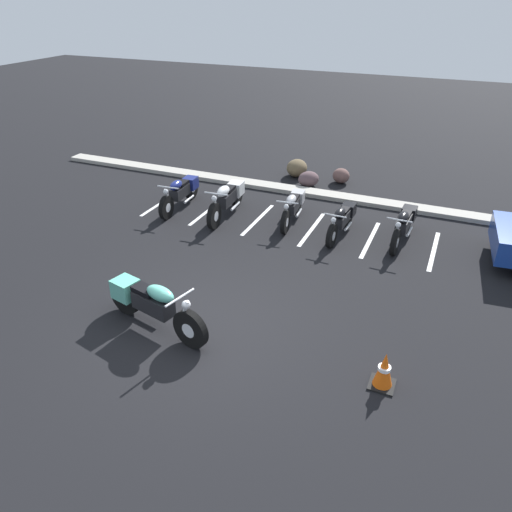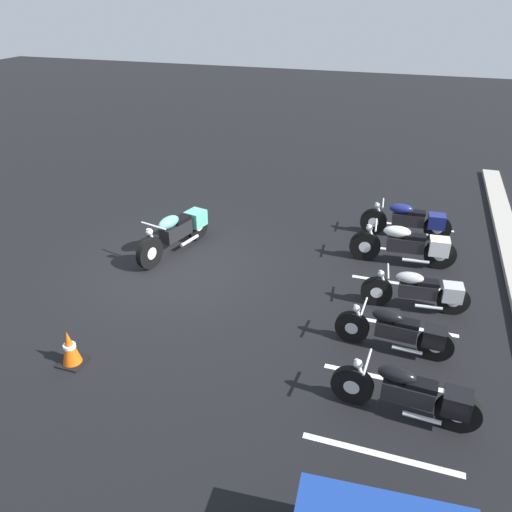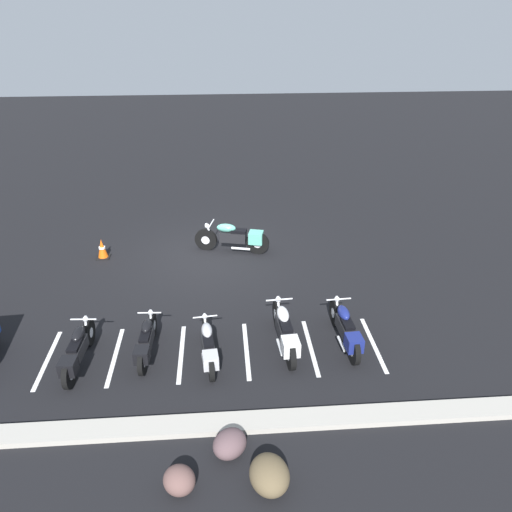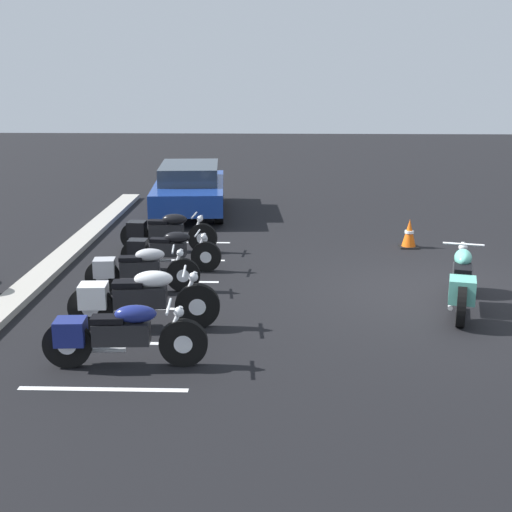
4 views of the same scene
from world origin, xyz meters
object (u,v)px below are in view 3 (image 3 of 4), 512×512
(parked_bike_1, at_px, (285,331))
(parked_bike_3, at_px, (146,341))
(traffic_cone, at_px, (102,249))
(landscape_rock_2, at_px, (179,480))
(parked_bike_4, at_px, (77,351))
(landscape_rock_0, at_px, (269,475))
(motorcycle_teal_featured, at_px, (235,237))
(parked_bike_0, at_px, (346,329))
(landscape_rock_1, at_px, (230,444))
(parked_bike_2, at_px, (208,346))

(parked_bike_1, relative_size, parked_bike_3, 1.16)
(traffic_cone, bearing_deg, landscape_rock_2, 108.74)
(parked_bike_4, relative_size, traffic_cone, 3.31)
(parked_bike_1, height_order, landscape_rock_0, parked_bike_1)
(motorcycle_teal_featured, relative_size, parked_bike_1, 1.04)
(landscape_rock_2, distance_m, traffic_cone, 9.06)
(parked_bike_0, xyz_separation_m, parked_bike_4, (6.01, 0.34, -0.02))
(parked_bike_0, relative_size, parked_bike_3, 1.10)
(parked_bike_4, relative_size, landscape_rock_0, 2.59)
(landscape_rock_0, distance_m, traffic_cone, 9.67)
(motorcycle_teal_featured, bearing_deg, parked_bike_0, 128.71)
(motorcycle_teal_featured, xyz_separation_m, landscape_rock_0, (-0.23, 8.72, -0.23))
(motorcycle_teal_featured, relative_size, traffic_cone, 3.76)
(parked_bike_0, xyz_separation_m, landscape_rock_1, (2.77, 2.95, -0.22))
(landscape_rock_0, bearing_deg, traffic_cone, -63.01)
(landscape_rock_1, bearing_deg, parked_bike_4, -38.82)
(parked_bike_4, bearing_deg, landscape_rock_0, -127.25)
(parked_bike_4, xyz_separation_m, landscape_rock_2, (-2.40, 3.30, -0.21))
(parked_bike_2, bearing_deg, parked_bike_4, 83.76)
(landscape_rock_1, bearing_deg, parked_bike_1, -114.72)
(motorcycle_teal_featured, height_order, traffic_cone, motorcycle_teal_featured)
(motorcycle_teal_featured, relative_size, landscape_rock_1, 3.59)
(traffic_cone, bearing_deg, parked_bike_4, 95.56)
(landscape_rock_0, bearing_deg, landscape_rock_2, -1.67)
(parked_bike_1, xyz_separation_m, landscape_rock_2, (2.19, 3.61, -0.25))
(parked_bike_1, xyz_separation_m, landscape_rock_1, (1.34, 2.92, -0.24))
(parked_bike_0, relative_size, parked_bike_1, 0.95)
(motorcycle_teal_featured, xyz_separation_m, traffic_cone, (4.16, 0.10, -0.21))
(motorcycle_teal_featured, distance_m, landscape_rock_0, 8.72)
(parked_bike_4, xyz_separation_m, landscape_rock_1, (-3.24, 2.61, -0.20))
(landscape_rock_2, bearing_deg, parked_bike_3, -75.18)
(parked_bike_4, bearing_deg, landscape_rock_2, -140.49)
(parked_bike_3, height_order, parked_bike_4, parked_bike_4)
(parked_bike_2, bearing_deg, parked_bike_1, -85.07)
(parked_bike_1, relative_size, parked_bike_4, 1.09)
(parked_bike_0, distance_m, traffic_cone, 8.19)
(landscape_rock_1, distance_m, traffic_cone, 8.73)
(parked_bike_3, distance_m, landscape_rock_0, 4.35)
(parked_bike_0, height_order, parked_bike_2, parked_bike_0)
(parked_bike_1, relative_size, parked_bike_2, 1.14)
(parked_bike_4, relative_size, landscape_rock_2, 3.73)
(parked_bike_1, xyz_separation_m, parked_bike_4, (4.59, 0.31, -0.04))
(parked_bike_2, xyz_separation_m, parked_bike_4, (2.84, -0.02, 0.02))
(parked_bike_3, bearing_deg, parked_bike_1, -86.19)
(parked_bike_0, bearing_deg, parked_bike_2, 92.85)
(parked_bike_1, relative_size, landscape_rock_1, 3.46)
(parked_bike_1, bearing_deg, parked_bike_3, 86.79)
(landscape_rock_0, bearing_deg, parked_bike_0, -120.13)
(parked_bike_4, bearing_deg, parked_bike_2, -86.87)
(parked_bike_3, height_order, landscape_rock_1, parked_bike_3)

